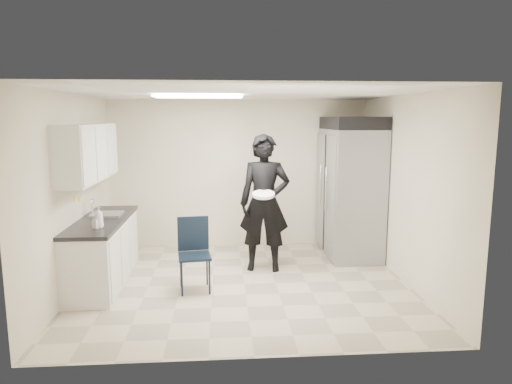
{
  "coord_description": "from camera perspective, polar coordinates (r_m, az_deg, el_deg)",
  "views": [
    {
      "loc": [
        -0.29,
        -6.05,
        2.27
      ],
      "look_at": [
        0.18,
        0.2,
        1.26
      ],
      "focal_mm": 32.0,
      "sensor_mm": 36.0,
      "label": 1
    }
  ],
  "objects": [
    {
      "name": "countertop",
      "position": [
        6.61,
        -18.77,
        -3.44
      ],
      "size": [
        0.64,
        1.95,
        0.05
      ],
      "primitive_type": "cube",
      "color": "black",
      "rests_on": "lower_counter"
    },
    {
      "name": "faucet",
      "position": [
        6.87,
        -19.77,
        -1.89
      ],
      "size": [
        0.02,
        0.02,
        0.24
      ],
      "primitive_type": "cylinder",
      "color": "silver",
      "rests_on": "countertop"
    },
    {
      "name": "lower_counter",
      "position": [
        6.72,
        -18.57,
        -7.23
      ],
      "size": [
        0.6,
        1.9,
        0.86
      ],
      "primitive_type": "cube",
      "color": "silver",
      "rests_on": "floor"
    },
    {
      "name": "back_wall",
      "position": [
        8.11,
        -2.23,
        2.28
      ],
      "size": [
        4.5,
        0.0,
        4.5
      ],
      "primitive_type": "plane",
      "rotation": [
        1.57,
        0.0,
        0.0
      ],
      "color": "beige",
      "rests_on": "floor"
    },
    {
      "name": "man_tuxedo",
      "position": [
        6.81,
        1.07,
        -1.39
      ],
      "size": [
        0.82,
        0.61,
        2.05
      ],
      "primitive_type": "imported",
      "rotation": [
        0.0,
        0.0,
        -0.15
      ],
      "color": "black",
      "rests_on": "floor"
    },
    {
      "name": "soap_bottle_b",
      "position": [
        6.07,
        -19.3,
        -3.45
      ],
      "size": [
        0.12,
        0.12,
        0.18
      ],
      "primitive_type": "imported",
      "rotation": [
        0.0,
        0.0,
        -0.62
      ],
      "color": "#A9ABB5",
      "rests_on": "countertop"
    },
    {
      "name": "floor",
      "position": [
        6.47,
        -1.49,
        -11.41
      ],
      "size": [
        4.5,
        4.5,
        0.0
      ],
      "primitive_type": "plane",
      "color": "#B1A58B",
      "rests_on": "ground"
    },
    {
      "name": "folding_chair",
      "position": [
        6.14,
        -7.7,
        -7.97
      ],
      "size": [
        0.47,
        0.47,
        0.94
      ],
      "primitive_type": "cube",
      "rotation": [
        0.0,
        0.0,
        0.12
      ],
      "color": "black",
      "rests_on": "floor"
    },
    {
      "name": "soap_bottle_a",
      "position": [
        6.07,
        -19.04,
        -3.01
      ],
      "size": [
        0.15,
        0.15,
        0.27
      ],
      "primitive_type": "imported",
      "rotation": [
        0.0,
        0.0,
        0.73
      ],
      "color": "silver",
      "rests_on": "countertop"
    },
    {
      "name": "notice_sticker_right",
      "position": [
        6.73,
        -21.11,
        -0.8
      ],
      "size": [
        0.0,
        0.12,
        0.07
      ],
      "primitive_type": "cube",
      "color": "yellow",
      "rests_on": "left_wall"
    },
    {
      "name": "ceiling",
      "position": [
        6.06,
        -1.59,
        12.26
      ],
      "size": [
        4.5,
        4.5,
        0.0
      ],
      "primitive_type": "plane",
      "rotation": [
        3.14,
        0.0,
        0.0
      ],
      "color": "white",
      "rests_on": "back_wall"
    },
    {
      "name": "towel_dispenser",
      "position": [
        7.65,
        -18.32,
        3.81
      ],
      "size": [
        0.22,
        0.3,
        0.35
      ],
      "primitive_type": "cube",
      "color": "black",
      "rests_on": "left_wall"
    },
    {
      "name": "left_wall",
      "position": [
        6.43,
        -21.99,
        -0.2
      ],
      "size": [
        0.0,
        4.0,
        4.0
      ],
      "primitive_type": "plane",
      "rotation": [
        1.57,
        0.0,
        1.57
      ],
      "color": "beige",
      "rests_on": "floor"
    },
    {
      "name": "notice_sticker_left",
      "position": [
        6.54,
        -21.63,
        -0.75
      ],
      "size": [
        0.0,
        0.12,
        0.07
      ],
      "primitive_type": "cube",
      "color": "yellow",
      "rests_on": "left_wall"
    },
    {
      "name": "sink",
      "position": [
        6.85,
        -18.09,
        -3.11
      ],
      "size": [
        0.42,
        0.4,
        0.14
      ],
      "primitive_type": "cube",
      "color": "gray",
      "rests_on": "countertop"
    },
    {
      "name": "bucket_lid",
      "position": [
        6.53,
        0.95,
        -0.32
      ],
      "size": [
        0.37,
        0.37,
        0.04
      ],
      "primitive_type": "cylinder",
      "rotation": [
        0.0,
        0.0,
        -0.15
      ],
      "color": "silver",
      "rests_on": "man_tuxedo"
    },
    {
      "name": "right_wall",
      "position": [
        6.63,
        18.27,
        0.27
      ],
      "size": [
        0.0,
        4.0,
        4.0
      ],
      "primitive_type": "plane",
      "rotation": [
        1.57,
        0.0,
        -1.57
      ],
      "color": "beige",
      "rests_on": "floor"
    },
    {
      "name": "upper_cabinets",
      "position": [
        6.51,
        -20.27,
        4.66
      ],
      "size": [
        0.35,
        1.8,
        0.75
      ],
      "primitive_type": "cube",
      "color": "silver",
      "rests_on": "left_wall"
    },
    {
      "name": "commercial_fridge",
      "position": [
        7.72,
        11.69,
        -0.13
      ],
      "size": [
        0.8,
        1.35,
        2.1
      ],
      "primitive_type": "cube",
      "color": "gray",
      "rests_on": "floor"
    },
    {
      "name": "fridge_compressor",
      "position": [
        7.62,
        11.97,
        8.43
      ],
      "size": [
        0.8,
        1.35,
        0.2
      ],
      "primitive_type": "cube",
      "color": "black",
      "rests_on": "commercial_fridge"
    },
    {
      "name": "ceiling_panel",
      "position": [
        6.46,
        -7.2,
        11.73
      ],
      "size": [
        1.2,
        0.6,
        0.02
      ],
      "primitive_type": "cube",
      "color": "white",
      "rests_on": "ceiling"
    }
  ]
}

